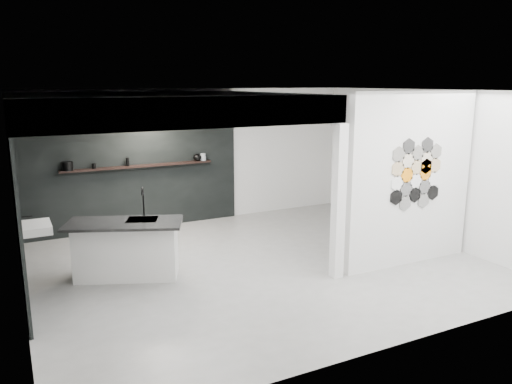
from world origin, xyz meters
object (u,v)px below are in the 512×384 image
object	(u,v)px
kitchen_island	(126,248)
glass_vase	(203,157)
wall_basin	(36,228)
kettle	(197,157)
stockpot	(67,166)
glass_bowl	(203,158)
utensil_cup	(94,166)
bottle_dark	(128,162)
partition_panel	(411,179)

from	to	relation	value
kitchen_island	glass_vase	size ratio (longest dim) A/B	12.49
wall_basin	kettle	world-z (taller)	kettle
wall_basin	stockpot	bearing A→B (deg)	71.14
stockpot	kitchen_island	bearing A→B (deg)	-78.56
glass_bowl	kettle	bearing A→B (deg)	180.00
wall_basin	utensil_cup	xyz separation A→B (m)	(1.18, 2.07, 0.52)
kitchen_island	utensil_cup	world-z (taller)	utensil_cup
wall_basin	kitchen_island	xyz separation A→B (m)	(1.20, -0.38, -0.39)
bottle_dark	utensil_cup	bearing A→B (deg)	180.00
kitchen_island	bottle_dark	bearing A→B (deg)	98.59
stockpot	bottle_dark	world-z (taller)	bottle_dark
bottle_dark	glass_vase	bearing A→B (deg)	0.00
partition_panel	glass_vase	distance (m)	4.39
bottle_dark	utensil_cup	distance (m)	0.64
stockpot	kettle	size ratio (longest dim) A/B	1.13
stockpot	kettle	distance (m)	2.56
partition_panel	stockpot	bearing A→B (deg)	140.92
wall_basin	glass_vase	world-z (taller)	glass_vase
partition_panel	bottle_dark	size ratio (longest dim) A/B	16.75
kitchen_island	stockpot	bearing A→B (deg)	124.19
stockpot	glass_bowl	world-z (taller)	stockpot
kettle	wall_basin	bearing A→B (deg)	-149.08
stockpot	utensil_cup	size ratio (longest dim) A/B	2.08
kitchen_island	kettle	size ratio (longest dim) A/B	10.56
kettle	glass_vase	size ratio (longest dim) A/B	1.18
stockpot	glass_vase	distance (m)	2.68
partition_panel	kettle	distance (m)	4.45
wall_basin	stockpot	world-z (taller)	stockpot
stockpot	wall_basin	bearing A→B (deg)	-108.86
stockpot	kettle	world-z (taller)	stockpot
wall_basin	kettle	xyz separation A→B (m)	(3.26, 2.07, 0.54)
wall_basin	kitchen_island	world-z (taller)	kitchen_island
partition_panel	stockpot	distance (m)	6.13
glass_vase	glass_bowl	bearing A→B (deg)	0.00
stockpot	kettle	xyz separation A→B (m)	(2.56, 0.00, -0.01)
stockpot	glass_vase	bearing A→B (deg)	0.00
glass_bowl	bottle_dark	world-z (taller)	bottle_dark
utensil_cup	wall_basin	bearing A→B (deg)	-119.69
wall_basin	bottle_dark	size ratio (longest dim) A/B	3.59
kitchen_island	glass_bowl	distance (m)	3.40
stockpot	utensil_cup	distance (m)	0.47
kitchen_island	kettle	bearing A→B (deg)	72.60
kettle	utensil_cup	world-z (taller)	kettle
kettle	glass_vase	world-z (taller)	same
kitchen_island	stockpot	distance (m)	2.67
glass_bowl	glass_vase	size ratio (longest dim) A/B	0.85
bottle_dark	stockpot	bearing A→B (deg)	180.00
glass_bowl	kitchen_island	bearing A→B (deg)	-131.85
utensil_cup	bottle_dark	bearing A→B (deg)	0.00
partition_panel	stockpot	world-z (taller)	partition_panel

